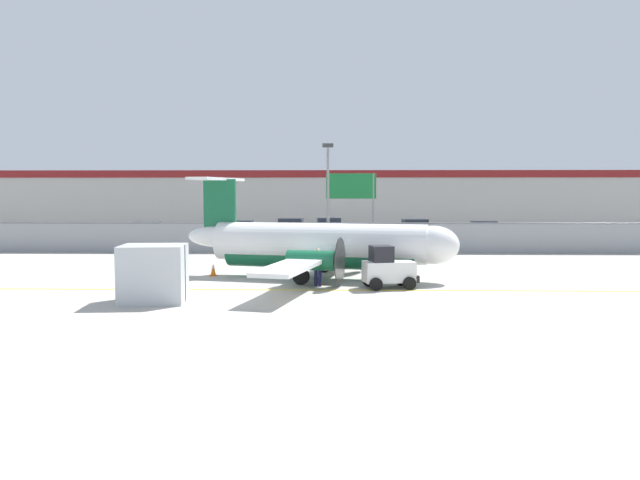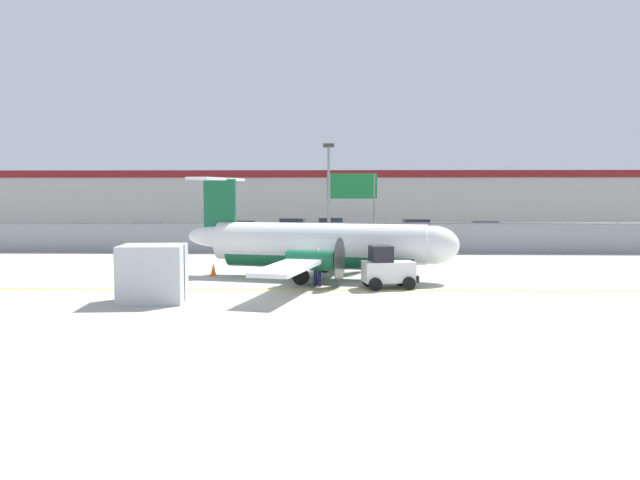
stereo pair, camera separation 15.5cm
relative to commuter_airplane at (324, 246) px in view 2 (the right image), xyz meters
name	(u,v)px [view 2 (the right image)]	position (x,y,z in m)	size (l,w,h in m)	color
ground_plane	(284,290)	(-1.64, -3.56, -1.60)	(140.00, 140.00, 0.01)	#ADA89E
perimeter_fence	(304,237)	(-1.64, 12.44, -0.49)	(98.00, 0.10, 2.10)	gray
parking_lot_strip	(311,239)	(-1.64, 23.94, -1.54)	(98.00, 17.00, 0.12)	#38383A
background_building	(318,199)	(-1.64, 42.43, 1.66)	(91.00, 8.10, 6.50)	beige
commuter_airplane	(324,246)	(0.00, 0.00, 0.00)	(13.57, 15.95, 4.92)	white
baggage_tug	(387,269)	(2.84, -2.94, -0.75)	(2.51, 1.77, 1.88)	silver
ground_crew_worker	(317,265)	(-0.24, -2.46, -0.65)	(0.53, 0.45, 1.70)	#191E4C
cargo_container	(153,273)	(-6.45, -6.54, -0.50)	(2.56, 2.20, 2.20)	#B7BCC1
traffic_cone_near_left	(319,278)	(-0.19, -2.07, -1.29)	(0.36, 0.36, 0.64)	orange
traffic_cone_near_right	(213,270)	(-5.60, 0.82, -1.29)	(0.36, 0.36, 0.64)	orange
parked_car_0	(146,231)	(-15.33, 21.32, -0.71)	(4.34, 2.30, 1.58)	#19662D
parked_car_1	(186,234)	(-11.15, 17.74, -0.71)	(4.34, 2.30, 1.58)	#B28C19
parked_car_2	(240,230)	(-7.85, 23.62, -0.71)	(4.21, 2.01, 1.58)	gray
parked_car_3	(294,227)	(-3.50, 27.95, -0.71)	(4.32, 2.27, 1.58)	navy
parked_car_4	(331,226)	(0.03, 29.09, -0.71)	(4.36, 2.35, 1.58)	slate
parked_car_5	(402,233)	(5.75, 19.42, -0.71)	(4.28, 2.17, 1.58)	navy
parked_car_6	(418,228)	(7.90, 26.67, -0.71)	(4.34, 2.31, 1.58)	slate
parked_car_7	(486,230)	(13.28, 23.17, -0.71)	(4.38, 2.40, 1.58)	#19662D
apron_light_pole	(329,190)	(0.06, 9.94, 2.70)	(0.70, 0.30, 7.27)	slate
highway_sign	(352,192)	(1.66, 14.74, 2.54)	(3.60, 0.14, 5.50)	slate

